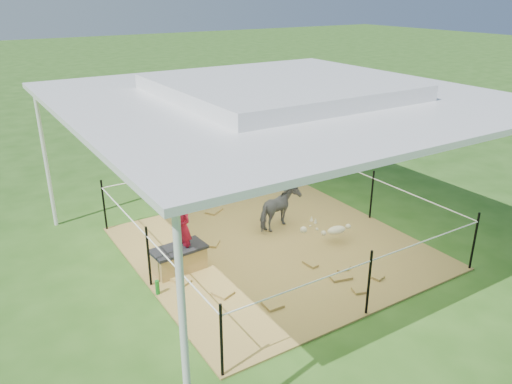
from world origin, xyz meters
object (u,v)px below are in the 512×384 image
picnic_table_near (172,122)px  straw_bale (179,260)px  green_bottle (157,287)px  pony (279,209)px  picnic_table_far (262,101)px  woman (183,221)px  distant_person (203,118)px  trash_barrel (253,122)px  foal (337,229)px

picnic_table_near → straw_bale: bearing=-101.9°
straw_bale → green_bottle: 0.71m
green_bottle → pony: bearing=17.4°
picnic_table_far → pony: bearing=-115.6°
woman → distant_person: bearing=147.4°
trash_barrel → foal: bearing=-110.2°
woman → foal: woman is taller
foal → picnic_table_near: 8.33m
straw_bale → trash_barrel: trash_barrel is taller
straw_bale → foal: 2.79m
picnic_table_near → picnic_table_far: picnic_table_near is taller
trash_barrel → picnic_table_near: bearing=143.7°
foal → trash_barrel: size_ratio=1.15×
picnic_table_far → woman: bearing=-123.5°
trash_barrel → distant_person: distant_person is taller
woman → trash_barrel: size_ratio=1.18×
picnic_table_far → distant_person: distant_person is taller
picnic_table_near → woman: bearing=-101.3°
woman → green_bottle: size_ratio=4.32×
picnic_table_far → distant_person: size_ratio=1.36×
green_bottle → pony: (2.75, 0.86, 0.27)m
straw_bale → pony: size_ratio=0.88×
picnic_table_near → distant_person: 1.09m
distant_person → picnic_table_far: bearing=-129.2°
pony → distant_person: size_ratio=0.76×
straw_bale → distant_person: bearing=60.7°
distant_person → trash_barrel: bearing=174.2°
woman → picnic_table_near: size_ratio=0.53×
straw_bale → pony: bearing=10.6°
pony → distant_person: (1.67, 6.47, 0.18)m
distant_person → green_bottle: bearing=78.2°
green_bottle → trash_barrel: (5.79, 6.69, 0.27)m
trash_barrel → picnic_table_far: (2.12, 2.79, -0.07)m
woman → green_bottle: (-0.65, -0.45, -0.73)m
trash_barrel → woman: bearing=-129.5°
woman → pony: 2.19m
green_bottle → picnic_table_far: picnic_table_far is taller
picnic_table_far → green_bottle: bearing=-124.5°
foal → picnic_table_far: 10.67m
trash_barrel → picnic_table_far: 3.50m
foal → green_bottle: bearing=-175.5°
woman → green_bottle: 1.07m
straw_bale → picnic_table_near: bearing=67.4°
woman → trash_barrel: (5.14, 6.24, -0.46)m
woman → picnic_table_far: size_ratio=0.59×
foal → pony: bearing=124.7°
straw_bale → picnic_table_near: 8.37m
pony → foal: size_ratio=0.97×
foal → picnic_table_far: size_ratio=0.58×
pony → picnic_table_near: bearing=-28.9°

